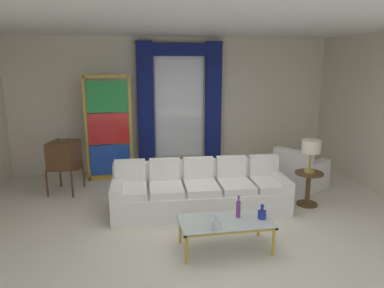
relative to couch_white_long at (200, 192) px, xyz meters
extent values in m
plane|color=silver|center=(-0.09, -0.51, -0.31)|extent=(16.00, 16.00, 0.00)
cube|color=beige|center=(-0.09, 2.55, 1.19)|extent=(8.00, 0.12, 3.00)
cube|color=white|center=(-0.09, 0.29, 2.71)|extent=(8.00, 7.60, 0.04)
cube|color=white|center=(0.02, 2.47, 1.24)|extent=(1.10, 0.02, 2.50)
cylinder|color=gold|center=(0.02, 2.39, 2.55)|extent=(2.00, 0.04, 0.04)
cube|color=navy|center=(-0.75, 2.37, 1.24)|extent=(0.36, 0.12, 2.70)
cube|color=navy|center=(0.79, 2.37, 1.24)|extent=(0.36, 0.12, 2.70)
cube|color=navy|center=(0.02, 2.37, 2.41)|extent=(1.80, 0.10, 0.28)
cube|color=white|center=(0.00, -0.10, -0.12)|extent=(2.93, 1.02, 0.38)
cube|color=white|center=(0.01, 0.27, 0.08)|extent=(2.91, 0.32, 0.78)
cube|color=white|center=(1.35, -0.15, -0.03)|extent=(0.24, 0.86, 0.56)
cube|color=white|center=(-1.36, -0.04, -0.03)|extent=(0.24, 0.86, 0.56)
cube|color=white|center=(1.15, -0.19, 0.13)|extent=(0.56, 0.76, 0.12)
cube|color=white|center=(1.17, 0.13, 0.35)|extent=(0.52, 0.16, 0.40)
cube|color=white|center=(0.57, -0.17, 0.13)|extent=(0.56, 0.76, 0.12)
cube|color=white|center=(0.59, 0.15, 0.35)|extent=(0.52, 0.16, 0.40)
cube|color=white|center=(-0.01, -0.15, 0.13)|extent=(0.56, 0.76, 0.12)
cube|color=white|center=(0.01, 0.17, 0.35)|extent=(0.52, 0.16, 0.40)
cube|color=white|center=(-0.59, -0.12, 0.13)|extent=(0.56, 0.76, 0.12)
cube|color=white|center=(-0.57, 0.20, 0.35)|extent=(0.52, 0.16, 0.40)
cube|color=white|center=(-1.17, -0.10, 0.13)|extent=(0.56, 0.76, 0.12)
cube|color=white|center=(-1.15, 0.22, 0.35)|extent=(0.52, 0.16, 0.40)
cube|color=silver|center=(0.07, -1.39, 0.09)|extent=(1.22, 0.62, 0.02)
cube|color=gold|center=(0.07, -1.10, 0.07)|extent=(1.22, 0.04, 0.03)
cube|color=gold|center=(0.07, -1.68, 0.07)|extent=(1.22, 0.04, 0.03)
cube|color=gold|center=(-0.52, -1.39, 0.07)|extent=(0.04, 0.62, 0.03)
cube|color=gold|center=(0.66, -1.39, 0.07)|extent=(0.04, 0.62, 0.03)
cylinder|color=gold|center=(-0.50, -1.12, -0.12)|extent=(0.04, 0.04, 0.38)
cylinder|color=gold|center=(0.64, -1.12, -0.12)|extent=(0.04, 0.04, 0.38)
cylinder|color=gold|center=(-0.50, -1.66, -0.12)|extent=(0.04, 0.04, 0.38)
cylinder|color=gold|center=(0.64, -1.66, -0.12)|extent=(0.04, 0.04, 0.38)
cylinder|color=#753384|center=(0.26, -1.32, 0.21)|extent=(0.06, 0.06, 0.22)
cylinder|color=#753384|center=(0.26, -1.32, 0.35)|extent=(0.03, 0.03, 0.06)
sphere|color=#753384|center=(0.26, -1.32, 0.40)|extent=(0.04, 0.04, 0.04)
cylinder|color=navy|center=(0.56, -1.42, 0.16)|extent=(0.11, 0.11, 0.11)
cylinder|color=navy|center=(0.56, -1.42, 0.24)|extent=(0.04, 0.04, 0.05)
sphere|color=navy|center=(0.56, -1.42, 0.28)|extent=(0.05, 0.05, 0.05)
cylinder|color=silver|center=(-0.11, -1.62, 0.16)|extent=(0.11, 0.11, 0.10)
cylinder|color=silver|center=(-0.11, -1.62, 0.23)|extent=(0.04, 0.04, 0.05)
sphere|color=silver|center=(-0.11, -1.62, 0.28)|extent=(0.05, 0.05, 0.05)
cube|color=brown|center=(-2.37, 1.25, 0.19)|extent=(0.62, 0.54, 0.03)
cylinder|color=brown|center=(-2.68, 1.04, -0.06)|extent=(0.04, 0.04, 0.50)
cylinder|color=brown|center=(-2.53, 1.58, -0.06)|extent=(0.04, 0.04, 0.50)
cylinder|color=brown|center=(-2.21, 0.92, -0.06)|extent=(0.04, 0.04, 0.50)
cylinder|color=brown|center=(-2.07, 1.46, -0.06)|extent=(0.04, 0.04, 0.50)
cube|color=brown|center=(-2.37, 1.25, 0.45)|extent=(0.61, 0.66, 0.48)
cube|color=black|center=(-2.60, 1.31, 0.47)|extent=(0.11, 0.38, 0.30)
cylinder|color=gold|center=(-2.62, 1.24, 0.28)|extent=(0.02, 0.04, 0.04)
cylinder|color=gold|center=(-2.58, 1.39, 0.28)|extent=(0.02, 0.04, 0.04)
cylinder|color=silver|center=(-2.37, 1.25, 0.87)|extent=(0.04, 0.13, 0.34)
cylinder|color=silver|center=(-2.37, 1.25, 0.87)|extent=(0.04, 0.13, 0.34)
cube|color=white|center=(2.22, 0.74, -0.11)|extent=(1.09, 1.09, 0.40)
cube|color=white|center=(2.22, 0.74, 0.14)|extent=(0.94, 0.94, 0.10)
cube|color=white|center=(1.94, 0.58, 0.09)|extent=(0.57, 0.79, 0.80)
cube|color=white|center=(2.06, 1.01, -0.02)|extent=(0.73, 0.52, 0.58)
cube|color=white|center=(2.38, 0.46, -0.02)|extent=(0.73, 0.52, 0.58)
cube|color=gold|center=(-2.00, 1.87, 0.79)|extent=(0.05, 0.05, 2.20)
cube|color=gold|center=(-1.10, 1.87, 0.79)|extent=(0.05, 0.05, 2.20)
cube|color=gold|center=(-1.55, 1.87, 1.86)|extent=(0.90, 0.05, 0.06)
cube|color=gold|center=(-1.55, 1.87, -0.26)|extent=(0.90, 0.05, 0.10)
cube|color=#1E47B7|center=(-1.55, 1.87, 0.13)|extent=(0.82, 0.02, 0.64)
cube|color=red|center=(-1.55, 1.87, 0.79)|extent=(0.82, 0.02, 0.64)
cube|color=#238E3D|center=(-1.55, 1.87, 1.46)|extent=(0.82, 0.02, 0.64)
cylinder|color=beige|center=(-1.01, 1.69, -0.28)|extent=(0.16, 0.16, 0.06)
ellipsoid|color=#104191|center=(-1.01, 1.69, -0.17)|extent=(0.18, 0.32, 0.20)
sphere|color=#104191|center=(-1.01, 1.83, -0.06)|extent=(0.09, 0.09, 0.09)
cone|color=gold|center=(-1.01, 1.89, -0.06)|extent=(0.02, 0.04, 0.02)
cone|color=#2B8C42|center=(-1.01, 1.51, -0.07)|extent=(0.44, 0.40, 0.50)
cylinder|color=brown|center=(1.89, -0.17, 0.27)|extent=(0.48, 0.48, 0.03)
cylinder|color=brown|center=(1.89, -0.17, -0.02)|extent=(0.08, 0.08, 0.55)
cylinder|color=brown|center=(1.89, -0.17, -0.29)|extent=(0.36, 0.36, 0.03)
cylinder|color=#B29338|center=(1.89, -0.17, 0.31)|extent=(0.18, 0.18, 0.04)
cylinder|color=#B29338|center=(1.89, -0.17, 0.51)|extent=(0.03, 0.03, 0.36)
cylinder|color=beige|center=(1.89, -0.17, 0.75)|extent=(0.32, 0.32, 0.22)
camera|label=1|loc=(-1.15, -5.64, 2.14)|focal=33.60mm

